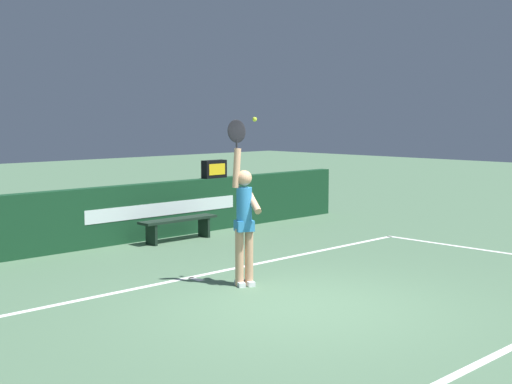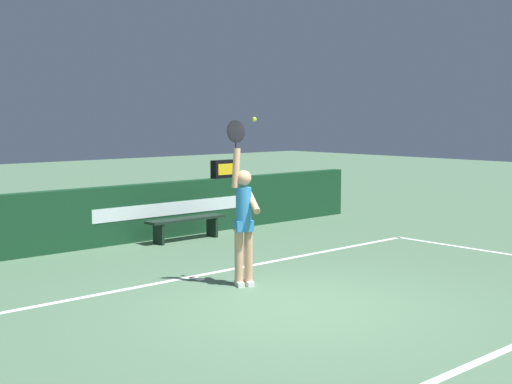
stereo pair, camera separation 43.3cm
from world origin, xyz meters
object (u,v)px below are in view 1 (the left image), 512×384
Objects in this scene: tennis_player at (244,217)px; tennis_ball at (255,119)px; speed_display at (214,169)px; courtside_bench_near at (179,223)px.

tennis_ball is (0.18, -0.05, 1.45)m from tennis_player.
tennis_player is at bearing 165.05° from tennis_ball.
tennis_player is 36.14× the size of tennis_ball.
tennis_ball is at bearing -124.61° from speed_display.
courtside_bench_near is (1.50, 3.73, -2.12)m from tennis_ball.
tennis_player reaches higher than courtside_bench_near.
speed_display is 5.33m from tennis_player.
tennis_player is 1.46m from tennis_ball.
courtside_bench_near is (1.67, 3.69, -0.67)m from tennis_player.
tennis_ball is 0.04× the size of courtside_bench_near.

